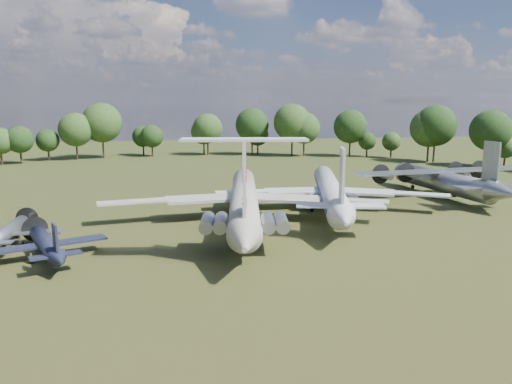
{
  "coord_description": "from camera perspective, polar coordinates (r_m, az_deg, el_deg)",
  "views": [
    {
      "loc": [
        -5.17,
        -66.22,
        16.53
      ],
      "look_at": [
        5.65,
        -4.05,
        5.0
      ],
      "focal_mm": 35.0,
      "sensor_mm": 36.0,
      "label": 1
    }
  ],
  "objects": [
    {
      "name": "il62_airliner",
      "position": [
        68.26,
        -1.38,
        -1.48
      ],
      "size": [
        46.8,
        56.86,
        5.07
      ],
      "primitive_type": null,
      "rotation": [
        0.0,
        0.0,
        -0.15
      ],
      "color": "silver",
      "rests_on": "ground"
    },
    {
      "name": "an12_transport",
      "position": [
        92.81,
        20.4,
        0.88
      ],
      "size": [
        34.7,
        37.97,
        4.59
      ],
      "primitive_type": null,
      "rotation": [
        0.0,
        0.0,
        0.1
      ],
      "color": "#999DA1",
      "rests_on": "ground"
    },
    {
      "name": "small_prop_west",
      "position": [
        57.28,
        -22.81,
        -5.94
      ],
      "size": [
        18.13,
        20.65,
        2.52
      ],
      "primitive_type": null,
      "rotation": [
        0.0,
        0.0,
        0.38
      ],
      "color": "black",
      "rests_on": "ground"
    },
    {
      "name": "tu104_jet",
      "position": [
        76.95,
        8.48,
        -0.38
      ],
      "size": [
        45.49,
        54.09,
        4.7
      ],
      "primitive_type": null,
      "rotation": [
        0.0,
        0.0,
        -0.24
      ],
      "color": "#BDBDBD",
      "rests_on": "ground"
    },
    {
      "name": "person_on_il62",
      "position": [
        53.69,
        -1.35,
        -1.06
      ],
      "size": [
        0.62,
        0.42,
        1.69
      ],
      "primitive_type": "imported",
      "rotation": [
        0.0,
        0.0,
        3.12
      ],
      "color": "#876044",
      "rests_on": "il62_airliner"
    },
    {
      "name": "ground",
      "position": [
        68.45,
        -5.26,
        -3.67
      ],
      "size": [
        300.0,
        300.0,
        0.0
      ],
      "primitive_type": "plane",
      "color": "#223F15",
      "rests_on": "ground"
    },
    {
      "name": "small_prop_northwest",
      "position": [
        64.51,
        -26.55,
        -4.5
      ],
      "size": [
        12.77,
        16.95,
        2.41
      ],
      "primitive_type": null,
      "rotation": [
        0.0,
        0.0,
        -0.04
      ],
      "color": "#9C9FA4",
      "rests_on": "ground"
    }
  ]
}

